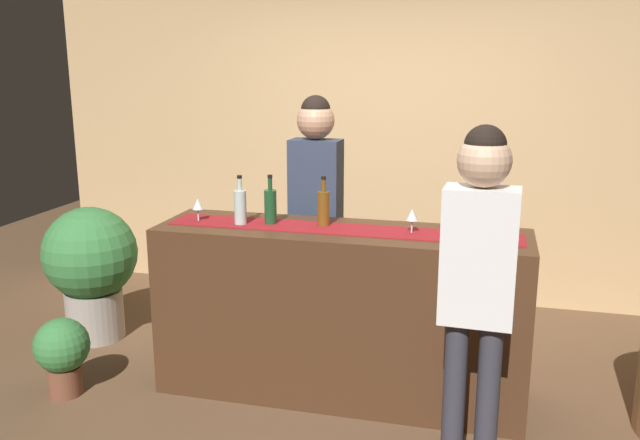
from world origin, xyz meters
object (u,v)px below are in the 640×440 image
Objects in this scene: wine_bottle_clear at (240,206)px; wine_bottle_green at (270,206)px; bartender at (316,195)px; customer_sipping at (478,267)px; potted_plant_tall at (91,264)px; wine_glass_far_end at (412,216)px; wine_glass_near_customer at (198,205)px; potted_plant_small at (62,351)px; wine_bottle_amber at (324,208)px; wine_glass_mid_counter at (452,220)px.

wine_bottle_clear and wine_bottle_green have the same top height.
bartender is 1.03× the size of customer_sipping.
wine_bottle_clear is 0.17× the size of bartender.
potted_plant_tall is at bearing 166.94° from wine_bottle_green.
potted_plant_tall is at bearing 171.28° from wine_glass_far_end.
wine_glass_far_end is at bearing 122.32° from customer_sipping.
wine_glass_near_customer is at bearing -173.79° from wine_bottle_green.
wine_glass_far_end is at bearing 2.56° from wine_bottle_clear.
potted_plant_small is (-2.44, 0.22, -0.80)m from customer_sipping.
potted_plant_small is (-1.02, -0.42, -0.87)m from wine_bottle_clear.
wine_glass_near_customer is 0.08× the size of customer_sipping.
wine_bottle_green is 1.43m from customer_sipping.
wine_glass_far_end reaches higher than potted_plant_small.
wine_bottle_clear is (-0.49, -0.09, 0.00)m from wine_bottle_amber.
wine_bottle_green is at bearing 19.09° from wine_bottle_clear.
wine_glass_mid_counter is (1.54, -0.01, 0.00)m from wine_glass_near_customer.
potted_plant_tall is (-2.59, 0.41, -0.58)m from wine_glass_mid_counter.
bartender reaches higher than wine_bottle_amber.
customer_sipping is 2.58m from potted_plant_small.
customer_sipping reaches higher than wine_glass_mid_counter.
wine_bottle_amber is 2.10× the size of wine_glass_near_customer.
customer_sipping reaches higher than wine_glass_near_customer.
wine_bottle_amber reaches higher than wine_glass_near_customer.
potted_plant_small is (-0.74, -0.43, -0.87)m from wine_glass_near_customer.
wine_glass_far_end is 0.08× the size of customer_sipping.
wine_bottle_amber reaches higher than potted_plant_small.
wine_bottle_green is at bearing -174.53° from wine_bottle_amber.
wine_bottle_green is 1.08m from wine_glass_mid_counter.
wine_glass_near_customer is at bearing 177.97° from wine_bottle_clear.
wine_bottle_amber is 1.18m from customer_sipping.
potted_plant_small is (-1.52, -0.51, -0.87)m from wine_bottle_amber.
bartender reaches higher than wine_glass_near_customer.
wine_bottle_clear is 1.56m from customer_sipping.
customer_sipping is at bearing -20.86° from potted_plant_tall.
potted_plant_tall is at bearing 161.85° from customer_sipping.
potted_plant_small is at bearing -157.85° from wine_bottle_clear.
wine_bottle_clear is at bearing 22.15° from potted_plant_small.
wine_glass_far_end is 0.08× the size of bartender.
potted_plant_tall is 0.93m from potted_plant_small.
customer_sipping is 1.76× the size of potted_plant_tall.
wine_glass_near_customer is at bearing -178.43° from wine_glass_far_end.
wine_glass_mid_counter is 0.66m from customer_sipping.
wine_glass_far_end is at bearing 1.57° from wine_glass_near_customer.
wine_glass_mid_counter reaches higher than potted_plant_small.
wine_glass_far_end is (-0.23, 0.04, 0.00)m from wine_glass_mid_counter.
wine_bottle_amber is 0.50m from wine_bottle_clear.
customer_sipping reaches higher than potted_plant_tall.
wine_bottle_green reaches higher than wine_glass_mid_counter.
wine_glass_mid_counter is 0.08× the size of customer_sipping.
wine_bottle_clear is at bearing -179.91° from wine_glass_mid_counter.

